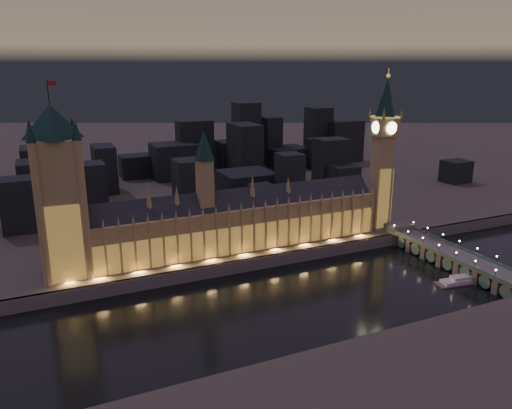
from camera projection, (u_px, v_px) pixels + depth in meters
name	position (u px, v px, depth m)	size (l,w,h in m)	color
ground_plane	(288.00, 296.00, 277.28)	(2000.00, 2000.00, 0.00)	black
north_bank	(123.00, 148.00, 732.08)	(2000.00, 960.00, 8.00)	#473B36
embankment_wall	(258.00, 263.00, 312.12)	(2000.00, 2.50, 8.00)	#564C54
palace_of_westminster	(234.00, 221.00, 321.29)	(202.00, 21.98, 78.00)	#9F8244
victoria_tower	(58.00, 184.00, 271.27)	(31.68, 31.68, 108.17)	#9F8244
elizabeth_tower	(384.00, 141.00, 354.64)	(18.00, 18.00, 113.21)	#9F8244
westminster_bridge	(449.00, 257.00, 317.37)	(18.16, 113.00, 15.90)	#564C54
river_boat	(467.00, 280.00, 294.15)	(40.74, 15.55, 4.50)	#564C54
city_backdrop	(205.00, 160.00, 499.51)	(481.36, 215.63, 74.79)	black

